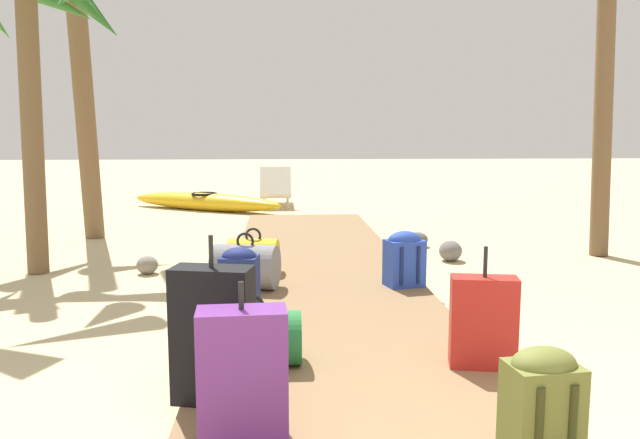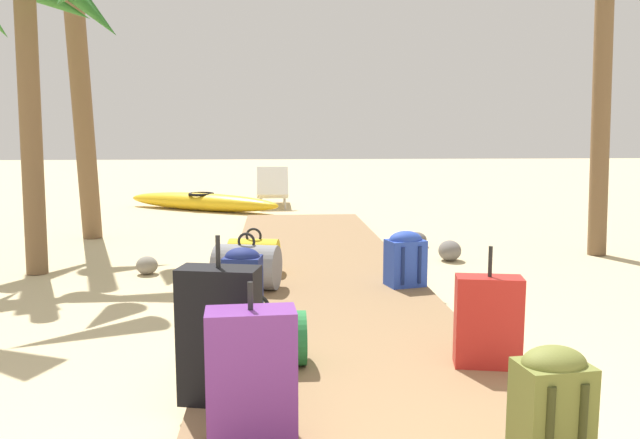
{
  "view_description": "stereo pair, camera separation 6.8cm",
  "coord_description": "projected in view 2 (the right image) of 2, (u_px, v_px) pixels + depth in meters",
  "views": [
    {
      "loc": [
        -0.4,
        -1.73,
        1.47
      ],
      "look_at": [
        0.02,
        4.94,
        0.55
      ],
      "focal_mm": 35.37,
      "sensor_mm": 36.0,
      "label": 1
    },
    {
      "loc": [
        -0.47,
        -1.72,
        1.47
      ],
      "look_at": [
        0.02,
        4.94,
        0.55
      ],
      "focal_mm": 35.37,
      "sensor_mm": 36.0,
      "label": 2
    }
  ],
  "objects": [
    {
      "name": "suitcase_purple",
      "position": [
        252.0,
        377.0,
        2.8
      ],
      "size": [
        0.41,
        0.22,
        0.75
      ],
      "color": "#6B2D84",
      "rests_on": "boardwalk"
    },
    {
      "name": "ground_plane",
      "position": [
        329.0,
        303.0,
        5.48
      ],
      "size": [
        60.0,
        60.0,
        0.0
      ],
      "primitive_type": "plane",
      "color": "#CCB789"
    },
    {
      "name": "suitcase_black",
      "position": [
        220.0,
        335.0,
        3.24
      ],
      "size": [
        0.44,
        0.28,
        0.88
      ],
      "color": "black",
      "rests_on": "boardwalk"
    },
    {
      "name": "duffel_bag_grey",
      "position": [
        247.0,
        267.0,
        5.64
      ],
      "size": [
        0.64,
        0.52,
        0.51
      ],
      "color": "slate",
      "rests_on": "boardwalk"
    },
    {
      "name": "suitcase_red",
      "position": [
        488.0,
        321.0,
        3.76
      ],
      "size": [
        0.41,
        0.25,
        0.73
      ],
      "color": "red",
      "rests_on": "boardwalk"
    },
    {
      "name": "lounge_chair",
      "position": [
        273.0,
        190.0,
        12.63
      ],
      "size": [
        0.6,
        1.51,
        0.81
      ],
      "color": "white",
      "rests_on": "ground"
    },
    {
      "name": "backpack_olive",
      "position": [
        552.0,
        409.0,
        2.54
      ],
      "size": [
        0.3,
        0.26,
        0.55
      ],
      "color": "olive",
      "rests_on": "boardwalk"
    },
    {
      "name": "duffel_bag_green",
      "position": [
        257.0,
        338.0,
        3.78
      ],
      "size": [
        0.6,
        0.33,
        0.44
      ],
      "color": "#237538",
      "rests_on": "boardwalk"
    },
    {
      "name": "backpack_navy",
      "position": [
        243.0,
        286.0,
        4.49
      ],
      "size": [
        0.29,
        0.26,
        0.58
      ],
      "color": "navy",
      "rests_on": "boardwalk"
    },
    {
      "name": "rock_left_mid",
      "position": [
        147.0,
        265.0,
        6.59
      ],
      "size": [
        0.26,
        0.27,
        0.19
      ],
      "primitive_type": "ellipsoid",
      "rotation": [
        0.0,
        0.0,
        1.74
      ],
      "color": "gray",
      "rests_on": "ground"
    },
    {
      "name": "backpack_blue",
      "position": [
        405.0,
        257.0,
        5.75
      ],
      "size": [
        0.38,
        0.31,
        0.51
      ],
      "color": "#2847B7",
      "rests_on": "boardwalk"
    },
    {
      "name": "duffel_bag_yellow",
      "position": [
        254.0,
        256.0,
        6.28
      ],
      "size": [
        0.54,
        0.42,
        0.46
      ],
      "color": "gold",
      "rests_on": "boardwalk"
    },
    {
      "name": "rock_right_near",
      "position": [
        416.0,
        239.0,
        8.2
      ],
      "size": [
        0.38,
        0.38,
        0.19
      ],
      "primitive_type": "ellipsoid",
      "rotation": [
        0.0,
        0.0,
        2.38
      ],
      "color": "#5B5651",
      "rests_on": "ground"
    },
    {
      "name": "boardwalk",
      "position": [
        321.0,
        275.0,
        6.37
      ],
      "size": [
        1.85,
        8.98,
        0.08
      ],
      "primitive_type": "cube",
      "color": "olive",
      "rests_on": "ground"
    },
    {
      "name": "rock_right_mid",
      "position": [
        450.0,
        251.0,
        7.29
      ],
      "size": [
        0.32,
        0.37,
        0.24
      ],
      "primitive_type": "ellipsoid",
      "rotation": [
        0.0,
        0.0,
        1.36
      ],
      "color": "slate",
      "rests_on": "ground"
    },
    {
      "name": "kayak",
      "position": [
        201.0,
        202.0,
        12.01
      ],
      "size": [
        3.19,
        2.17,
        0.34
      ],
      "color": "gold",
      "rests_on": "ground"
    }
  ]
}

